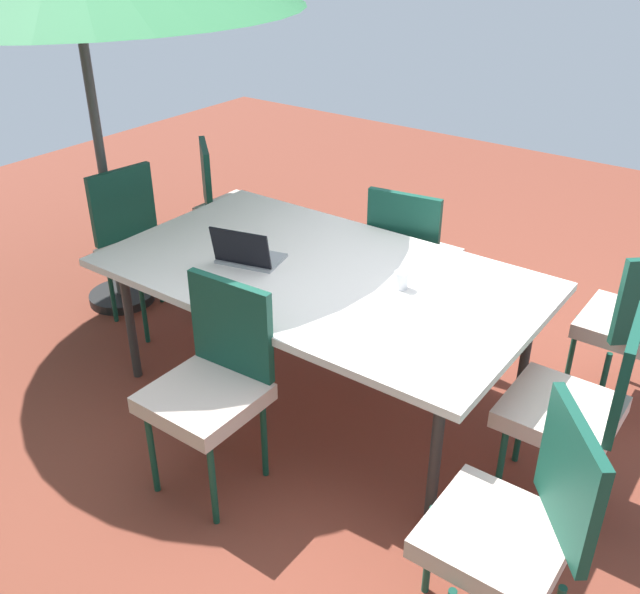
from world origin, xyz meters
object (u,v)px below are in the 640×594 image
at_px(chair_southwest, 637,321).
at_px(chair_west, 578,404).
at_px(chair_south, 410,253).
at_px(chair_north, 213,380).
at_px(laptop, 248,255).
at_px(chair_east, 140,241).
at_px(chair_southeast, 230,203).
at_px(dining_table, 320,278).
at_px(chair_northwest, 516,524).
at_px(cup, 401,280).

height_order(chair_southwest, chair_west, same).
height_order(chair_south, chair_north, same).
height_order(chair_north, laptop, same).
height_order(chair_east, chair_southeast, same).
relative_size(chair_north, laptop, 2.65).
relative_size(chair_southwest, chair_southeast, 1.00).
distance_m(chair_southwest, chair_east, 2.89).
distance_m(dining_table, chair_northwest, 1.63).
height_order(chair_northwest, chair_southeast, same).
bearing_deg(chair_west, chair_southwest, 171.15).
relative_size(chair_east, laptop, 2.65).
xyz_separation_m(dining_table, cup, (-0.42, -0.08, 0.09)).
bearing_deg(chair_southwest, chair_north, 7.43).
distance_m(chair_southwest, cup, 1.24).
xyz_separation_m(chair_northwest, chair_southeast, (2.79, -1.61, 0.00)).
xyz_separation_m(chair_west, chair_east, (2.76, -0.03, 0.00)).
bearing_deg(chair_south, chair_southeast, -6.78).
distance_m(chair_west, chair_east, 2.76).
xyz_separation_m(chair_southwest, cup, (0.95, 0.74, 0.26)).
distance_m(chair_west, chair_north, 1.57).
distance_m(chair_northwest, cup, 1.35).
bearing_deg(chair_west, chair_southeast, -114.72).
height_order(chair_south, chair_southeast, same).
bearing_deg(cup, dining_table, 10.86).
xyz_separation_m(dining_table, laptop, (0.35, 0.15, 0.09)).
relative_size(chair_south, cup, 11.15).
relative_size(chair_north, cup, 11.15).
relative_size(chair_west, chair_east, 1.00).
relative_size(chair_north, chair_southeast, 1.00).
distance_m(chair_northwest, chair_southwest, 1.63).
xyz_separation_m(chair_northwest, chair_south, (1.36, -1.65, 0.00)).
bearing_deg(chair_west, chair_south, -131.50).
xyz_separation_m(chair_northwest, chair_east, (2.81, -0.80, 0.00)).
height_order(chair_southeast, cup, chair_southeast).
xyz_separation_m(chair_north, chair_southeast, (1.38, -1.61, 0.00)).
bearing_deg(chair_southeast, chair_northwest, -168.52).
distance_m(chair_southwest, laptop, 2.00).
relative_size(chair_west, laptop, 2.65).
distance_m(chair_south, chair_north, 1.65).
height_order(dining_table, chair_east, chair_east).
bearing_deg(chair_east, cup, -79.85).
xyz_separation_m(chair_southeast, cup, (-1.81, 0.73, 0.26)).
relative_size(chair_northwest, laptop, 2.65).
relative_size(dining_table, chair_west, 2.25).
distance_m(chair_south, chair_southeast, 1.44).
distance_m(chair_south, laptop, 1.11).
height_order(chair_east, chair_north, same).
bearing_deg(laptop, chair_east, -22.51).
xyz_separation_m(chair_west, laptop, (1.72, 0.13, 0.26)).
xyz_separation_m(chair_south, laptop, (0.41, 1.00, 0.26)).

